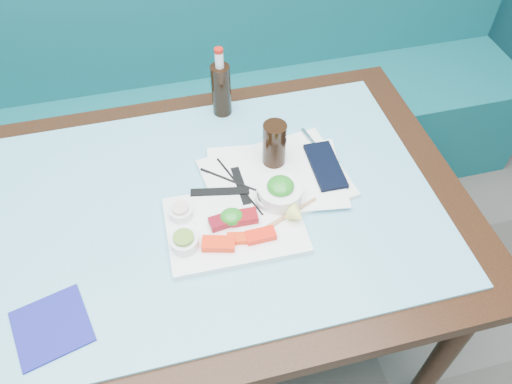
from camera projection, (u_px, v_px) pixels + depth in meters
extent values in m
cube|color=#0F5960|center=(175.00, 150.00, 2.13)|extent=(3.00, 0.55, 0.45)
cube|color=#0F5960|center=(151.00, 22.00, 1.91)|extent=(3.00, 0.12, 0.95)
cube|color=black|center=(193.00, 215.00, 1.26)|extent=(1.40, 0.90, 0.04)
cylinder|color=black|center=(443.00, 355.00, 1.41)|extent=(0.06, 0.06, 0.71)
cylinder|color=black|center=(4.00, 235.00, 1.68)|extent=(0.06, 0.06, 0.71)
cylinder|color=black|center=(349.00, 170.00, 1.88)|extent=(0.06, 0.06, 0.71)
cube|color=#67B4CE|center=(192.00, 210.00, 1.24)|extent=(1.22, 0.76, 0.01)
cube|color=white|center=(235.00, 225.00, 1.20)|extent=(0.33, 0.24, 0.02)
cube|color=#FF2A0A|center=(218.00, 244.00, 1.14)|extent=(0.08, 0.05, 0.02)
cube|color=#F63209|center=(239.00, 238.00, 1.15)|extent=(0.06, 0.04, 0.01)
cube|color=#FA1D0A|center=(261.00, 235.00, 1.16)|extent=(0.07, 0.04, 0.02)
cube|color=maroon|center=(222.00, 222.00, 1.18)|extent=(0.06, 0.04, 0.02)
cube|color=maroon|center=(244.00, 217.00, 1.19)|extent=(0.06, 0.04, 0.02)
ellipsoid|color=#21861E|center=(232.00, 217.00, 1.18)|extent=(0.07, 0.07, 0.03)
cylinder|color=white|center=(184.00, 242.00, 1.14)|extent=(0.09, 0.09, 0.03)
cylinder|color=olive|center=(183.00, 238.00, 1.12)|extent=(0.05, 0.05, 0.01)
cylinder|color=white|center=(181.00, 212.00, 1.20)|extent=(0.06, 0.06, 0.02)
cylinder|color=beige|center=(180.00, 208.00, 1.18)|extent=(0.05, 0.05, 0.01)
cylinder|color=white|center=(272.00, 197.00, 1.23)|extent=(0.11, 0.11, 0.02)
cylinder|color=black|center=(272.00, 194.00, 1.22)|extent=(0.08, 0.08, 0.01)
cone|color=#F5F674|center=(297.00, 216.00, 1.18)|extent=(0.06, 0.05, 0.05)
cube|color=black|center=(220.00, 192.00, 1.25)|extent=(0.15, 0.05, 0.00)
cylinder|color=#AD7851|center=(281.00, 218.00, 1.19)|extent=(0.19, 0.08, 0.01)
cylinder|color=tan|center=(285.00, 218.00, 1.20)|extent=(0.18, 0.09, 0.01)
cube|color=white|center=(276.00, 178.00, 1.30)|extent=(0.38, 0.31, 0.01)
cube|color=white|center=(276.00, 176.00, 1.29)|extent=(0.38, 0.29, 0.00)
cylinder|color=white|center=(280.00, 193.00, 1.23)|extent=(0.12, 0.12, 0.04)
ellipsoid|color=#20851E|center=(281.00, 186.00, 1.21)|extent=(0.09, 0.09, 0.03)
cylinder|color=black|center=(274.00, 144.00, 1.28)|extent=(0.06, 0.06, 0.13)
cube|color=black|center=(325.00, 166.00, 1.31)|extent=(0.08, 0.17, 0.01)
cylinder|color=silver|center=(311.00, 140.00, 1.37)|extent=(0.03, 0.09, 0.01)
cylinder|color=black|center=(239.00, 186.00, 1.27)|extent=(0.08, 0.22, 0.01)
cylinder|color=black|center=(242.00, 185.00, 1.27)|extent=(0.19, 0.17, 0.01)
cube|color=black|center=(241.00, 186.00, 1.27)|extent=(0.03, 0.13, 0.00)
cylinder|color=black|center=(221.00, 90.00, 1.42)|extent=(0.07, 0.07, 0.16)
cylinder|color=white|center=(219.00, 60.00, 1.34)|extent=(0.03, 0.03, 0.05)
cylinder|color=#B8150B|center=(219.00, 50.00, 1.32)|extent=(0.03, 0.03, 0.01)
cube|color=navy|center=(52.00, 327.00, 1.03)|extent=(0.18, 0.18, 0.01)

